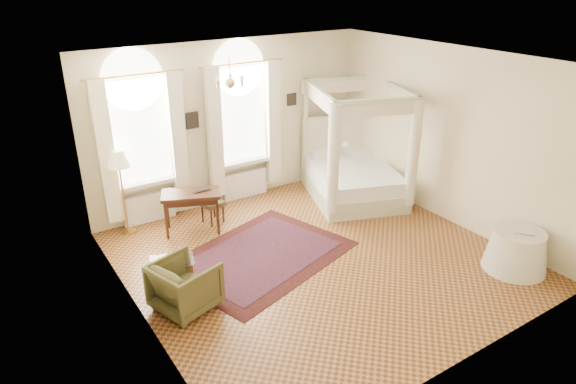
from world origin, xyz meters
name	(u,v)px	position (x,y,z in m)	size (l,w,h in m)	color
ground	(317,258)	(0.00, 0.00, 0.00)	(6.00, 6.00, 0.00)	#9B602D
room_walls	(320,148)	(0.00, 0.00, 1.98)	(6.00, 6.00, 6.00)	beige
window_left	(143,149)	(-1.90, 2.87, 1.49)	(1.62, 0.27, 3.29)	white
window_right	(243,131)	(0.20, 2.87, 1.49)	(1.62, 0.27, 3.29)	white
chandelier	(230,81)	(-0.90, 1.20, 2.91)	(0.51, 0.45, 0.50)	#B88A3D
wall_pictures	(235,111)	(0.09, 2.97, 1.89)	(2.54, 0.03, 0.39)	black
canopy_bed	(354,174)	(2.13, 1.62, 0.54)	(2.40, 2.65, 2.38)	beige
nightstand	(342,164)	(2.70, 2.70, 0.31)	(0.44, 0.39, 0.62)	#391A0F
nightstand_lamp	(344,142)	(2.65, 2.61, 0.89)	(0.27, 0.27, 0.40)	#B88A3D
writing_desk	(191,198)	(-1.36, 2.07, 0.67)	(1.18, 0.92, 0.79)	#391A0F
laptop	(200,189)	(-1.16, 2.09, 0.80)	(0.33, 0.21, 0.03)	black
stool	(212,205)	(-0.89, 2.20, 0.37)	(0.45, 0.45, 0.44)	#4C3D20
armchair	(185,285)	(-2.40, -0.06, 0.38)	(0.81, 0.83, 0.76)	#443E1D
coffee_table	(172,263)	(-2.34, 0.59, 0.40)	(0.76, 0.63, 0.45)	silver
floor_lamp	(119,163)	(-2.40, 2.70, 1.38)	(0.42, 0.42, 1.62)	#B88A3D
oriental_rug	(260,256)	(-0.78, 0.59, 0.01)	(3.44, 2.89, 0.01)	#3F130F
side_table	(516,250)	(2.51, -2.02, 0.34)	(1.01, 1.01, 0.69)	#EBE7CD
book	(524,234)	(2.45, -2.14, 0.70)	(0.21, 0.28, 0.03)	black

